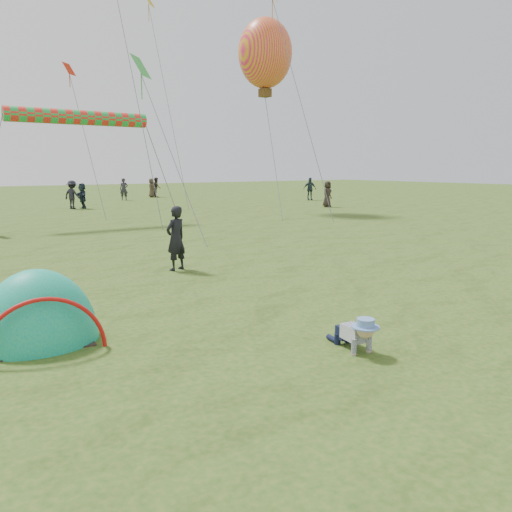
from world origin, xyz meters
TOP-DOWN VIEW (x-y plane):
  - ground at (0.00, 0.00)m, footprint 140.00×140.00m
  - crawling_toddler at (0.47, -0.50)m, footprint 0.61×0.78m
  - popup_tent at (-3.17, 2.41)m, footprint 1.83×1.55m
  - standing_adult at (0.84, 6.07)m, footprint 0.69×0.56m
  - crowd_person_3 at (3.76, 26.85)m, footprint 1.18×1.30m
  - crowd_person_4 at (17.80, 18.94)m, footprint 0.96×0.79m
  - crowd_person_6 at (9.27, 32.92)m, footprint 0.74×0.65m
  - crowd_person_7 at (13.15, 35.56)m, footprint 0.84×0.97m
  - crowd_person_8 at (21.30, 24.75)m, footprint 1.12×0.76m
  - crowd_person_10 at (12.58, 35.33)m, footprint 0.52×0.80m
  - crowd_person_11 at (4.33, 26.71)m, footprint 0.51×1.49m
  - balloon_kite at (12.88, 19.06)m, footprint 3.08×3.08m
  - rainbow_tube_kite at (1.90, 17.74)m, footprint 6.04×0.64m
  - diamond_kite_0 at (3.32, 24.16)m, footprint 0.81×0.81m
  - diamond_kite_3 at (3.30, 13.93)m, footprint 1.03×1.03m

SIDE VIEW (x-z plane):
  - ground at x=0.00m, z-range 0.00..0.00m
  - popup_tent at x=-3.17m, z-range -1.11..1.11m
  - crawling_toddler at x=0.47m, z-range 0.00..0.54m
  - crowd_person_11 at x=4.33m, z-range 0.00..1.59m
  - crowd_person_10 at x=12.58m, z-range 0.00..1.61m
  - standing_adult at x=0.84m, z-range 0.00..1.62m
  - crowd_person_4 at x=17.80m, z-range 0.00..1.68m
  - crowd_person_7 at x=13.15m, z-range 0.00..1.69m
  - crowd_person_6 at x=9.27m, z-range 0.00..1.72m
  - crowd_person_3 at x=3.76m, z-range 0.00..1.76m
  - crowd_person_8 at x=21.30m, z-range 0.00..1.76m
  - rainbow_tube_kite at x=1.90m, z-range 4.39..5.03m
  - diamond_kite_3 at x=3.30m, z-range 5.98..6.81m
  - diamond_kite_0 at x=3.32m, z-range 7.53..8.19m
  - balloon_kite at x=12.88m, z-range 6.55..10.86m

